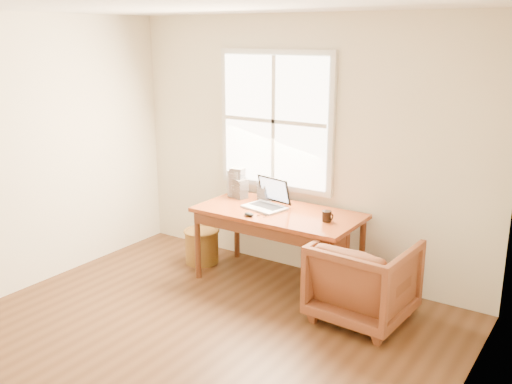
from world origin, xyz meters
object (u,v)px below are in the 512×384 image
laptop (265,194)px  coffee_mug (327,216)px  armchair (363,280)px  desk (278,213)px  cd_stack_a (236,183)px  wicker_stool (202,247)px

laptop → coffee_mug: 0.69m
coffee_mug → laptop: bearing=178.8°
armchair → laptop: laptop is taller
desk → cd_stack_a: cd_stack_a is taller
cd_stack_a → coffee_mug: bearing=-10.9°
desk → coffee_mug: (0.53, -0.02, 0.07)m
armchair → cd_stack_a: 1.78m
coffee_mug → armchair: bearing=-23.8°
armchair → wicker_stool: bearing=-3.4°
laptop → desk: bearing=15.8°
coffee_mug → cd_stack_a: size_ratio=0.35×
laptop → coffee_mug: laptop is taller
armchair → wicker_stool: 1.99m
armchair → laptop: (-1.16, 0.22, 0.53)m
wicker_stool → coffee_mug: coffee_mug is taller
desk → coffee_mug: bearing=-2.6°
desk → laptop: laptop is taller
wicker_stool → cd_stack_a: (0.32, 0.20, 0.71)m
desk → coffee_mug: 0.53m
armchair → wicker_stool: size_ratio=2.24×
armchair → laptop: 1.29m
desk → coffee_mug: coffee_mug is taller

